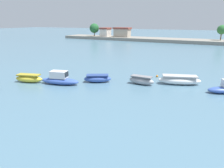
# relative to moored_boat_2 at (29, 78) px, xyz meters

# --- Properties ---
(moored_boat_2) EXTENTS (3.95, 2.29, 1.09)m
(moored_boat_2) POSITION_rel_moored_boat_2_xyz_m (0.00, 0.00, 0.00)
(moored_boat_2) COLOR yellow
(moored_boat_2) RESTS_ON ground
(moored_boat_3) EXTENTS (5.33, 2.78, 1.73)m
(moored_boat_3) POSITION_rel_moored_boat_2_xyz_m (4.23, 1.23, 0.12)
(moored_boat_3) COLOR #3856A8
(moored_boat_3) RESTS_ON ground
(moored_boat_4) EXTENTS (3.82, 2.97, 1.01)m
(moored_boat_4) POSITION_rel_moored_boat_2_xyz_m (8.05, 4.27, -0.03)
(moored_boat_4) COLOR #3856A8
(moored_boat_4) RESTS_ON ground
(moored_boat_5) EXTENTS (3.32, 1.17, 1.10)m
(moored_boat_5) POSITION_rel_moored_boat_2_xyz_m (13.55, 6.07, 0.01)
(moored_boat_5) COLOR #9E9EA3
(moored_boat_5) RESTS_ON ground
(moored_boat_6) EXTENTS (5.56, 3.25, 1.18)m
(moored_boat_6) POSITION_rel_moored_boat_2_xyz_m (17.87, 8.34, 0.04)
(moored_boat_6) COLOR white
(moored_boat_6) RESTS_ON ground
(mooring_buoy_0) EXTENTS (0.31, 0.31, 0.31)m
(mooring_buoy_0) POSITION_rel_moored_boat_2_xyz_m (14.40, 10.45, -0.36)
(mooring_buoy_0) COLOR orange
(mooring_buoy_0) RESTS_ON ground
(distant_shoreline) EXTENTS (91.85, 10.94, 6.78)m
(distant_shoreline) POSITION_rel_moored_boat_2_xyz_m (0.81, 64.20, 0.81)
(distant_shoreline) COLOR gray
(distant_shoreline) RESTS_ON ground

